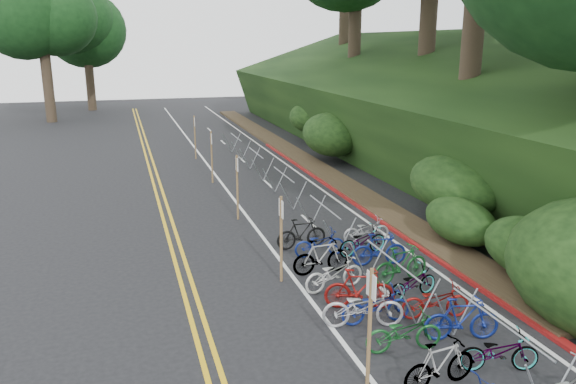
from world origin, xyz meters
TOP-DOWN VIEW (x-y plane):
  - ground at (0.00, 0.00)m, footprint 120.00×120.00m
  - road_markings at (0.63, 10.10)m, footprint 7.47×80.00m
  - red_curb at (5.70, 12.00)m, footprint 0.25×28.00m
  - embankment at (12.96, 19.04)m, footprint 14.30×48.14m
  - bike_rack_front at (3.57, -0.56)m, footprint 1.13×3.17m
  - bike_racks_rest at (3.00, 13.00)m, footprint 1.14×23.00m
  - signpost_near at (0.88, -0.23)m, footprint 0.08×0.40m
  - signposts_rest at (0.60, 14.00)m, footprint 0.08×18.40m
  - bike_front at (1.73, 1.92)m, footprint 1.11×2.05m
  - bike_valet at (2.88, 2.12)m, footprint 3.22×12.20m

SIDE VIEW (x-z plane):
  - ground at x=0.00m, z-range 0.00..0.00m
  - road_markings at x=0.63m, z-range 0.00..0.01m
  - red_curb at x=5.70m, z-range 0.00..0.10m
  - bike_valet at x=2.88m, z-range -0.06..1.03m
  - bike_front at x=1.73m, z-range 0.00..1.02m
  - bike_rack_front at x=3.57m, z-range 0.28..1.42m
  - bike_racks_rest at x=3.00m, z-range 0.27..1.44m
  - signpost_near at x=0.88m, z-range 0.18..2.63m
  - signposts_rest at x=0.60m, z-range 0.18..2.68m
  - embankment at x=12.96m, z-range -1.99..7.12m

